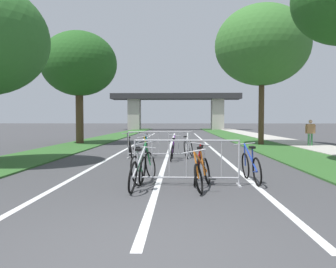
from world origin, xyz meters
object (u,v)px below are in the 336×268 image
bicycle_orange_6 (203,172)px  bicycle_black_8 (129,148)px  bicycle_red_1 (198,166)px  bicycle_teal_4 (145,148)px  crowd_barrier_nearest (187,163)px  bicycle_white_2 (188,148)px  bicycle_green_5 (144,166)px  tree_right_cypress_far (262,46)px  tree_left_oak_near (79,64)px  bicycle_purple_7 (172,151)px  pedestrian_strolling (310,130)px  bicycle_yellow_3 (147,150)px  bicycle_blue_9 (251,167)px  bicycle_silver_0 (138,172)px  crowd_barrier_second (159,145)px

bicycle_orange_6 → bicycle_black_8: bearing=-55.4°
bicycle_red_1 → bicycle_teal_4: (-1.82, 5.61, -0.02)m
crowd_barrier_nearest → bicycle_white_2: bicycle_white_2 is taller
bicycle_green_5 → bicycle_orange_6: bicycle_green_5 is taller
tree_right_cypress_far → crowd_barrier_nearest: tree_right_cypress_far is taller
tree_left_oak_near → bicycle_green_5: 14.84m
crowd_barrier_nearest → bicycle_purple_7: size_ratio=1.53×
bicycle_teal_4 → bicycle_red_1: bearing=107.0°
bicycle_white_2 → bicycle_green_5: bearing=-90.5°
pedestrian_strolling → bicycle_yellow_3: bearing=-141.0°
bicycle_white_2 → bicycle_teal_4: (-1.75, 0.08, -0.03)m
bicycle_teal_4 → bicycle_blue_9: size_ratio=1.02×
bicycle_yellow_3 → pedestrian_strolling: bearing=-148.4°
bicycle_silver_0 → bicycle_black_8: 6.57m
bicycle_silver_0 → bicycle_teal_4: bearing=99.5°
bicycle_yellow_3 → bicycle_silver_0: bearing=88.0°
crowd_barrier_second → bicycle_green_5: 5.12m
crowd_barrier_nearest → bicycle_red_1: 0.48m
tree_right_cypress_far → crowd_barrier_second: 10.63m
crowd_barrier_second → bicycle_black_8: crowd_barrier_second is taller
bicycle_black_8 → bicycle_orange_6: bearing=-81.0°
crowd_barrier_second → tree_right_cypress_far: bearing=51.6°
bicycle_silver_0 → bicycle_white_2: (1.27, 6.31, 0.02)m
bicycle_green_5 → bicycle_black_8: size_ratio=0.99×
crowd_barrier_nearest → bicycle_teal_4: 6.17m
bicycle_red_1 → bicycle_white_2: size_ratio=1.01×
tree_right_cypress_far → bicycle_purple_7: (-5.15, -7.74, -5.54)m
crowd_barrier_second → bicycle_teal_4: size_ratio=1.42×
bicycle_orange_6 → bicycle_blue_9: (1.21, 0.80, 0.02)m
crowd_barrier_nearest → bicycle_teal_4: crowd_barrier_nearest is taller
tree_right_cypress_far → bicycle_purple_7: tree_right_cypress_far is taller
bicycle_silver_0 → bicycle_red_1: 1.56m
bicycle_silver_0 → bicycle_purple_7: size_ratio=1.05×
tree_left_oak_near → bicycle_teal_4: bearing=-56.8°
crowd_barrier_second → bicycle_orange_6: bearing=-77.4°
tree_left_oak_near → bicycle_orange_6: (6.75, -13.77, -4.63)m
bicycle_yellow_3 → crowd_barrier_second: bearing=-133.8°
bicycle_teal_4 → bicycle_silver_0: bearing=93.3°
tree_right_cypress_far → bicycle_red_1: size_ratio=4.93×
tree_right_cypress_far → bicycle_green_5: tree_right_cypress_far is taller
bicycle_yellow_3 → bicycle_purple_7: bicycle_yellow_3 is taller
bicycle_silver_0 → bicycle_orange_6: (1.40, 0.06, -0.02)m
crowd_barrier_second → bicycle_teal_4: 0.76m
bicycle_orange_6 → bicycle_blue_9: size_ratio=1.01×
crowd_barrier_nearest → bicycle_yellow_3: (-1.37, 4.99, -0.14)m
tree_left_oak_near → bicycle_silver_0: size_ratio=4.19×
tree_right_cypress_far → bicycle_silver_0: bearing=-113.9°
crowd_barrier_second → bicycle_yellow_3: bearing=-128.4°
bicycle_red_1 → pedestrian_strolling: pedestrian_strolling is taller
bicycle_white_2 → bicycle_purple_7: 1.13m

